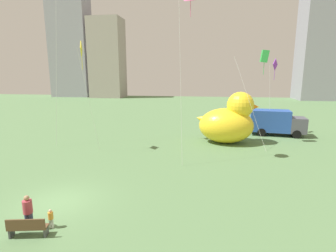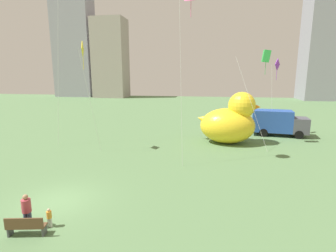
{
  "view_description": "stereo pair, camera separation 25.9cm",
  "coord_description": "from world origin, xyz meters",
  "px_view_note": "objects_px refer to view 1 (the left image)",
  "views": [
    {
      "loc": [
        7.76,
        -11.75,
        6.78
      ],
      "look_at": [
        5.13,
        5.6,
        3.26
      ],
      "focal_mm": 27.44,
      "sensor_mm": 36.0,
      "label": 1
    },
    {
      "loc": [
        8.02,
        -11.71,
        6.78
      ],
      "look_at": [
        5.13,
        5.6,
        3.26
      ],
      "focal_mm": 27.44,
      "sensor_mm": 36.0,
      "label": 2
    }
  ],
  "objects_px": {
    "box_truck": "(276,123)",
    "kite_purple": "(275,67)",
    "park_bench": "(27,227)",
    "person_child": "(51,218)",
    "person_adult": "(28,211)",
    "giant_inflatable_duck": "(228,121)",
    "kite_yellow": "(82,53)",
    "kite_green": "(264,57)"
  },
  "relations": [
    {
      "from": "kite_purple",
      "to": "kite_yellow",
      "type": "xyz_separation_m",
      "value": [
        -17.87,
        -9.7,
        0.96
      ]
    },
    {
      "from": "person_child",
      "to": "park_bench",
      "type": "bearing_deg",
      "value": -127.36
    },
    {
      "from": "giant_inflatable_duck",
      "to": "kite_purple",
      "type": "height_order",
      "value": "kite_purple"
    },
    {
      "from": "person_adult",
      "to": "kite_green",
      "type": "height_order",
      "value": "kite_green"
    },
    {
      "from": "person_child",
      "to": "box_truck",
      "type": "bearing_deg",
      "value": 54.71
    },
    {
      "from": "box_truck",
      "to": "kite_green",
      "type": "xyz_separation_m",
      "value": [
        -2.58,
        -4.16,
        6.99
      ]
    },
    {
      "from": "person_adult",
      "to": "giant_inflatable_duck",
      "type": "relative_size",
      "value": 0.26
    },
    {
      "from": "giant_inflatable_duck",
      "to": "kite_green",
      "type": "relative_size",
      "value": 0.68
    },
    {
      "from": "box_truck",
      "to": "kite_purple",
      "type": "height_order",
      "value": "kite_purple"
    },
    {
      "from": "box_truck",
      "to": "kite_green",
      "type": "distance_m",
      "value": 8.54
    },
    {
      "from": "giant_inflatable_duck",
      "to": "box_truck",
      "type": "distance_m",
      "value": 7.06
    },
    {
      "from": "kite_green",
      "to": "person_adult",
      "type": "bearing_deg",
      "value": -127.75
    },
    {
      "from": "box_truck",
      "to": "kite_purple",
      "type": "distance_m",
      "value": 6.21
    },
    {
      "from": "park_bench",
      "to": "kite_green",
      "type": "distance_m",
      "value": 22.72
    },
    {
      "from": "person_child",
      "to": "box_truck",
      "type": "xyz_separation_m",
      "value": [
        14.56,
        20.57,
        0.94
      ]
    },
    {
      "from": "park_bench",
      "to": "kite_purple",
      "type": "distance_m",
      "value": 27.33
    },
    {
      "from": "giant_inflatable_duck",
      "to": "kite_green",
      "type": "xyz_separation_m",
      "value": [
        3.03,
        0.06,
        6.24
      ]
    },
    {
      "from": "person_adult",
      "to": "kite_green",
      "type": "bearing_deg",
      "value": 52.25
    },
    {
      "from": "person_child",
      "to": "kite_green",
      "type": "height_order",
      "value": "kite_green"
    },
    {
      "from": "person_adult",
      "to": "giant_inflatable_duck",
      "type": "height_order",
      "value": "giant_inflatable_duck"
    },
    {
      "from": "person_child",
      "to": "giant_inflatable_duck",
      "type": "distance_m",
      "value": 18.71
    },
    {
      "from": "person_child",
      "to": "kite_green",
      "type": "relative_size",
      "value": 0.1
    },
    {
      "from": "person_adult",
      "to": "kite_yellow",
      "type": "relative_size",
      "value": 0.17
    },
    {
      "from": "giant_inflatable_duck",
      "to": "kite_yellow",
      "type": "height_order",
      "value": "kite_yellow"
    },
    {
      "from": "box_truck",
      "to": "person_adult",
      "type": "bearing_deg",
      "value": -126.64
    },
    {
      "from": "kite_yellow",
      "to": "kite_green",
      "type": "relative_size",
      "value": 1.05
    },
    {
      "from": "giant_inflatable_duck",
      "to": "kite_yellow",
      "type": "distance_m",
      "value": 15.04
    },
    {
      "from": "person_child",
      "to": "kite_purple",
      "type": "distance_m",
      "value": 26.39
    },
    {
      "from": "box_truck",
      "to": "kite_purple",
      "type": "bearing_deg",
      "value": 127.98
    },
    {
      "from": "kite_yellow",
      "to": "park_bench",
      "type": "bearing_deg",
      "value": -75.46
    },
    {
      "from": "kite_purple",
      "to": "person_child",
      "type": "bearing_deg",
      "value": -123.75
    },
    {
      "from": "person_child",
      "to": "kite_green",
      "type": "xyz_separation_m",
      "value": [
        11.97,
        16.41,
        7.93
      ]
    },
    {
      "from": "person_child",
      "to": "kite_purple",
      "type": "bearing_deg",
      "value": 56.25
    },
    {
      "from": "person_adult",
      "to": "kite_purple",
      "type": "relative_size",
      "value": 0.19
    },
    {
      "from": "box_truck",
      "to": "park_bench",
      "type": "bearing_deg",
      "value": -125.37
    },
    {
      "from": "person_adult",
      "to": "person_child",
      "type": "bearing_deg",
      "value": 14.11
    },
    {
      "from": "park_bench",
      "to": "person_child",
      "type": "bearing_deg",
      "value": 52.64
    },
    {
      "from": "person_adult",
      "to": "kite_purple",
      "type": "distance_m",
      "value": 26.96
    },
    {
      "from": "park_bench",
      "to": "box_truck",
      "type": "xyz_separation_m",
      "value": [
        15.14,
        21.33,
        0.97
      ]
    },
    {
      "from": "park_bench",
      "to": "kite_yellow",
      "type": "height_order",
      "value": "kite_yellow"
    },
    {
      "from": "person_adult",
      "to": "kite_yellow",
      "type": "height_order",
      "value": "kite_yellow"
    },
    {
      "from": "kite_yellow",
      "to": "giant_inflatable_duck",
      "type": "bearing_deg",
      "value": 21.14
    }
  ]
}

